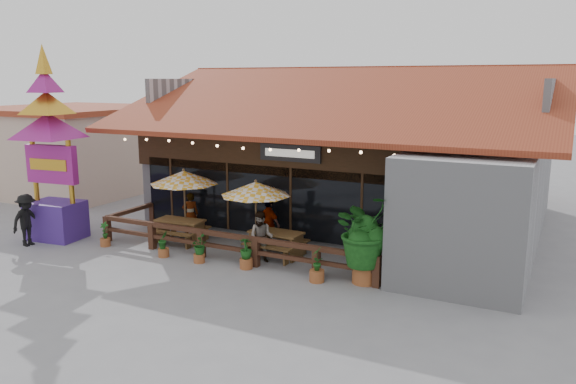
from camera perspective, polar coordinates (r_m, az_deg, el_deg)
The scene contains 19 objects.
ground at distance 17.37m, azimuth -1.00°, elevation -7.34°, with size 100.00×100.00×0.00m, color gray.
restaurant_building at distance 22.67m, azimuth 7.44°, elevation 2.73°, with size 15.50×14.73×6.09m.
patio_railing at distance 18.10m, azimuth -7.73°, elevation -4.63°, with size 10.00×2.60×0.92m.
neighbor_building at distance 30.82m, azimuth -20.86°, elevation 4.22°, with size 8.40×8.40×4.22m.
umbrella_left at distance 19.81m, azimuth -10.53°, elevation 1.44°, with size 3.17×3.17×2.55m.
umbrella_right at distance 17.97m, azimuth -3.30°, elevation 0.30°, with size 2.84×2.84×2.44m.
picnic_table_left at distance 19.88m, azimuth -10.89°, elevation -3.50°, with size 1.76×1.55×0.80m.
picnic_table_right at distance 17.96m, azimuth -1.22°, elevation -4.86°, with size 1.77×1.54×0.82m.
thai_sign_tower at distance 21.08m, azimuth -23.12°, elevation 5.72°, with size 2.98×2.98×7.25m.
tropical_plant at distance 15.54m, azimuth 7.90°, elevation -4.04°, with size 2.44×2.46×2.57m.
diner_a at distance 20.61m, azimuth -9.88°, elevation -2.22°, with size 0.58×0.38×1.58m, color #372011.
diner_b at distance 17.37m, azimuth -2.72°, elevation -4.60°, with size 0.77×0.60×1.59m, color #372011.
diner_c at distance 18.83m, azimuth -1.90°, elevation -3.25°, with size 0.96×0.40×1.64m, color #372011.
pedestrian at distance 20.99m, azimuth -25.00°, elevation -2.60°, with size 1.15×0.66×1.79m, color black.
planter_a at distance 20.08m, azimuth -18.10°, elevation -4.28°, with size 0.34×0.34×0.84m.
planter_b at distance 18.39m, azimuth -12.55°, elevation -5.29°, with size 0.35×0.37×0.85m.
planter_c at distance 17.59m, azimuth -9.04°, elevation -5.60°, with size 0.69×0.68×0.86m.
planter_d at distance 16.90m, azimuth -4.29°, elevation -6.27°, with size 0.45×0.45×0.96m.
planter_e at distance 15.82m, azimuth 2.96°, elevation -7.61°, with size 0.42×0.42×1.03m.
Camera 1 is at (7.73, -14.53, 5.57)m, focal length 35.00 mm.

